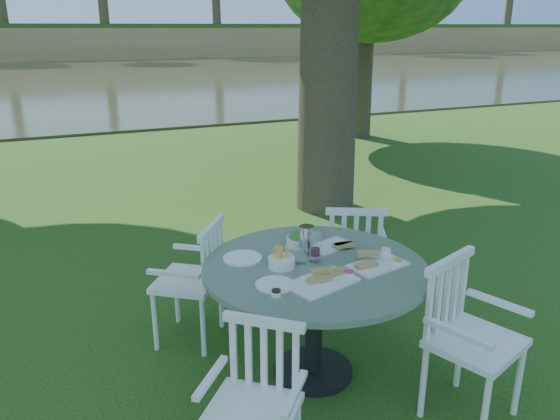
# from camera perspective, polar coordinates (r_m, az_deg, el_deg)

# --- Properties ---
(ground) EXTENTS (140.00, 140.00, 0.00)m
(ground) POSITION_cam_1_polar(r_m,az_deg,el_deg) (4.83, 0.96, -10.31)
(ground) COLOR #17390B
(ground) RESTS_ON ground
(table) EXTENTS (1.49, 1.49, 0.84)m
(table) POSITION_cam_1_polar(r_m,az_deg,el_deg) (3.70, 3.66, -7.83)
(table) COLOR black
(table) RESTS_ON ground
(chair_ne) EXTENTS (0.65, 0.63, 0.97)m
(chair_ne) POSITION_cam_1_polar(r_m,az_deg,el_deg) (4.58, 7.72, -4.20)
(chair_ne) COLOR white
(chair_ne) RESTS_ON ground
(chair_nw) EXTENTS (0.65, 0.66, 0.96)m
(chair_nw) POSITION_cam_1_polar(r_m,az_deg,el_deg) (4.19, -8.48, -6.58)
(chair_nw) COLOR white
(chair_nw) RESTS_ON ground
(chair_sw) EXTENTS (0.62, 0.61, 0.89)m
(chair_sw) POSITION_cam_1_polar(r_m,az_deg,el_deg) (3.02, -2.34, -18.30)
(chair_sw) COLOR white
(chair_sw) RESTS_ON ground
(chair_se) EXTENTS (0.65, 0.63, 1.01)m
(chair_se) POSITION_cam_1_polar(r_m,az_deg,el_deg) (3.59, 18.48, -11.43)
(chair_se) COLOR white
(chair_se) RESTS_ON ground
(tableware) EXTENTS (1.13, 0.89, 0.21)m
(tableware) POSITION_cam_1_polar(r_m,az_deg,el_deg) (3.67, 2.89, -4.79)
(tableware) COLOR white
(tableware) RESTS_ON table
(river) EXTENTS (100.00, 28.00, 0.12)m
(river) POSITION_cam_1_polar(r_m,az_deg,el_deg) (27.00, -20.15, 12.61)
(river) COLOR #32341F
(river) RESTS_ON ground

